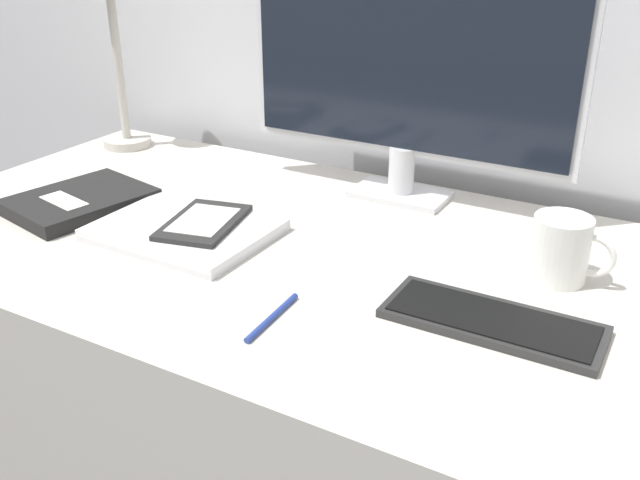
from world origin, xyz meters
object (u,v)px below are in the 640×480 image
monitor (407,71)px  laptop (185,230)px  keyboard (492,321)px  pen (272,317)px  ereader (203,222)px  notebook (80,201)px  desk_lamp (113,20)px  coffee_mug (562,249)px

monitor → laptop: bearing=-125.4°
keyboard → pen: (-0.27, -0.14, -0.00)m
laptop → ereader: (0.03, 0.02, 0.02)m
notebook → desk_lamp: bearing=120.4°
laptop → desk_lamp: (-0.45, 0.34, 0.28)m
monitor → pen: 0.57m
keyboard → desk_lamp: size_ratio=0.71×
keyboard → notebook: bearing=178.1°
keyboard → coffee_mug: coffee_mug is taller
monitor → pen: monitor is taller
keyboard → ereader: bearing=175.5°
desk_lamp → coffee_mug: (1.05, -0.18, -0.24)m
notebook → laptop: bearing=-0.3°
coffee_mug → pen: size_ratio=0.93×
monitor → coffee_mug: bearing=-29.9°
laptop → notebook: bearing=179.7°
laptop → notebook: notebook is taller
desk_lamp → coffee_mug: size_ratio=3.31×
keyboard → coffee_mug: (0.05, 0.18, 0.04)m
ereader → notebook: 0.28m
keyboard → desk_lamp: bearing=160.1°
monitor → ereader: size_ratio=3.30×
desk_lamp → laptop: bearing=-36.8°
monitor → laptop: size_ratio=2.21×
pen → monitor: bearing=93.7°
desk_lamp → ereader: bearing=-33.8°
laptop → coffee_mug: (0.60, 0.15, 0.04)m
monitor → desk_lamp: 0.71m
laptop → pen: 0.33m
keyboard → notebook: size_ratio=1.06×
coffee_mug → pen: bearing=-135.0°
coffee_mug → ereader: bearing=-166.4°
coffee_mug → pen: 0.45m
ereader → keyboard: bearing=-4.5°
ereader → notebook: (-0.28, -0.01, -0.01)m
coffee_mug → desk_lamp: bearing=170.1°
monitor → pen: size_ratio=4.85×
ereader → pen: size_ratio=1.47×
coffee_mug → pen: (-0.32, -0.32, -0.05)m
monitor → laptop: monitor is taller
laptop → ereader: ereader is taller
monitor → keyboard: monitor is taller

